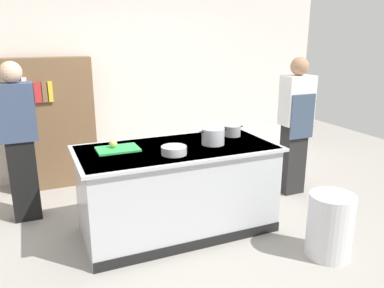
{
  "coord_description": "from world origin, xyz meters",
  "views": [
    {
      "loc": [
        -1.3,
        -3.39,
        1.97
      ],
      "look_at": [
        0.25,
        0.2,
        0.85
      ],
      "focal_mm": 35.77,
      "sensor_mm": 36.0,
      "label": 1
    }
  ],
  "objects_px": {
    "mixing_bowl": "(174,150)",
    "person_chef": "(295,123)",
    "sauce_pan": "(233,131)",
    "person_guest": "(19,139)",
    "onion": "(113,144)",
    "trash_bin": "(330,226)",
    "bookshelf": "(51,124)",
    "stock_pot": "(213,136)"
  },
  "relations": [
    {
      "from": "mixing_bowl",
      "to": "person_chef",
      "type": "distance_m",
      "value": 1.9
    },
    {
      "from": "person_chef",
      "to": "sauce_pan",
      "type": "bearing_deg",
      "value": 82.58
    },
    {
      "from": "person_guest",
      "to": "onion",
      "type": "bearing_deg",
      "value": 45.38
    },
    {
      "from": "sauce_pan",
      "to": "trash_bin",
      "type": "relative_size",
      "value": 0.4
    },
    {
      "from": "onion",
      "to": "sauce_pan",
      "type": "relative_size",
      "value": 0.33
    },
    {
      "from": "sauce_pan",
      "to": "mixing_bowl",
      "type": "distance_m",
      "value": 0.91
    },
    {
      "from": "mixing_bowl",
      "to": "bookshelf",
      "type": "height_order",
      "value": "bookshelf"
    },
    {
      "from": "person_chef",
      "to": "person_guest",
      "type": "height_order",
      "value": "same"
    },
    {
      "from": "stock_pot",
      "to": "mixing_bowl",
      "type": "xyz_separation_m",
      "value": [
        -0.48,
        -0.16,
        -0.04
      ]
    },
    {
      "from": "sauce_pan",
      "to": "person_chef",
      "type": "distance_m",
      "value": 1.01
    },
    {
      "from": "sauce_pan",
      "to": "trash_bin",
      "type": "distance_m",
      "value": 1.39
    },
    {
      "from": "mixing_bowl",
      "to": "trash_bin",
      "type": "bearing_deg",
      "value": -33.43
    },
    {
      "from": "onion",
      "to": "sauce_pan",
      "type": "xyz_separation_m",
      "value": [
        1.31,
        -0.0,
        -0.0
      ]
    },
    {
      "from": "trash_bin",
      "to": "sauce_pan",
      "type": "bearing_deg",
      "value": 107.96
    },
    {
      "from": "stock_pot",
      "to": "person_chef",
      "type": "distance_m",
      "value": 1.39
    },
    {
      "from": "trash_bin",
      "to": "person_chef",
      "type": "distance_m",
      "value": 1.61
    },
    {
      "from": "person_guest",
      "to": "bookshelf",
      "type": "bearing_deg",
      "value": 154.35
    },
    {
      "from": "stock_pot",
      "to": "mixing_bowl",
      "type": "relative_size",
      "value": 1.24
    },
    {
      "from": "person_chef",
      "to": "mixing_bowl",
      "type": "bearing_deg",
      "value": 89.15
    },
    {
      "from": "onion",
      "to": "bookshelf",
      "type": "relative_size",
      "value": 0.05
    },
    {
      "from": "onion",
      "to": "sauce_pan",
      "type": "distance_m",
      "value": 1.31
    },
    {
      "from": "stock_pot",
      "to": "sauce_pan",
      "type": "xyz_separation_m",
      "value": [
        0.34,
        0.21,
        -0.02
      ]
    },
    {
      "from": "onion",
      "to": "mixing_bowl",
      "type": "bearing_deg",
      "value": -37.77
    },
    {
      "from": "stock_pot",
      "to": "trash_bin",
      "type": "relative_size",
      "value": 0.49
    },
    {
      "from": "stock_pot",
      "to": "bookshelf",
      "type": "height_order",
      "value": "bookshelf"
    },
    {
      "from": "sauce_pan",
      "to": "person_guest",
      "type": "distance_m",
      "value": 2.27
    },
    {
      "from": "trash_bin",
      "to": "stock_pot",
      "type": "bearing_deg",
      "value": 127.02
    },
    {
      "from": "trash_bin",
      "to": "mixing_bowl",
      "type": "bearing_deg",
      "value": 146.57
    },
    {
      "from": "mixing_bowl",
      "to": "person_chef",
      "type": "bearing_deg",
      "value": 17.0
    },
    {
      "from": "mixing_bowl",
      "to": "person_guest",
      "type": "bearing_deg",
      "value": 139.99
    },
    {
      "from": "stock_pot",
      "to": "mixing_bowl",
      "type": "bearing_deg",
      "value": -161.54
    },
    {
      "from": "stock_pot",
      "to": "bookshelf",
      "type": "distance_m",
      "value": 2.35
    },
    {
      "from": "onion",
      "to": "sauce_pan",
      "type": "height_order",
      "value": "sauce_pan"
    },
    {
      "from": "bookshelf",
      "to": "trash_bin",
      "type": "bearing_deg",
      "value": -52.43
    },
    {
      "from": "onion",
      "to": "person_chef",
      "type": "xyz_separation_m",
      "value": [
        2.3,
        0.18,
        -0.05
      ]
    },
    {
      "from": "onion",
      "to": "bookshelf",
      "type": "height_order",
      "value": "bookshelf"
    },
    {
      "from": "stock_pot",
      "to": "mixing_bowl",
      "type": "distance_m",
      "value": 0.51
    },
    {
      "from": "stock_pot",
      "to": "sauce_pan",
      "type": "bearing_deg",
      "value": 31.71
    },
    {
      "from": "stock_pot",
      "to": "sauce_pan",
      "type": "relative_size",
      "value": 1.23
    },
    {
      "from": "stock_pot",
      "to": "person_guest",
      "type": "height_order",
      "value": "person_guest"
    },
    {
      "from": "person_chef",
      "to": "trash_bin",
      "type": "bearing_deg",
      "value": 137.77
    },
    {
      "from": "bookshelf",
      "to": "mixing_bowl",
      "type": "bearing_deg",
      "value": -64.63
    }
  ]
}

